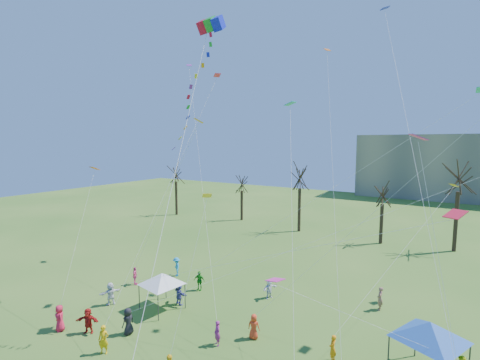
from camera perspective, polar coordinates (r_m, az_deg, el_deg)
The scene contains 6 objects.
bare_tree_row at distance 47.42m, azimuth 23.27°, elevation -1.44°, with size 68.49×7.96×11.35m.
big_box_kite at distance 23.09m, azimuth -7.47°, elevation 14.32°, with size 3.36×7.07×22.38m.
canopy_tent_white at distance 27.88m, azimuth -13.20°, elevation -16.09°, with size 3.83×3.83×2.91m.
canopy_tent_blue at distance 22.49m, azimuth 29.65°, elevation -21.46°, with size 4.08×4.08×3.35m.
festival_crowd at distance 24.48m, azimuth -4.09°, elevation -23.43°, with size 26.51×17.03×1.86m.
small_kites_aloft at distance 23.05m, azimuth 10.34°, elevation 6.10°, with size 29.22×20.74×32.36m.
Camera 1 is at (11.06, -10.47, 13.01)m, focal length 25.00 mm.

